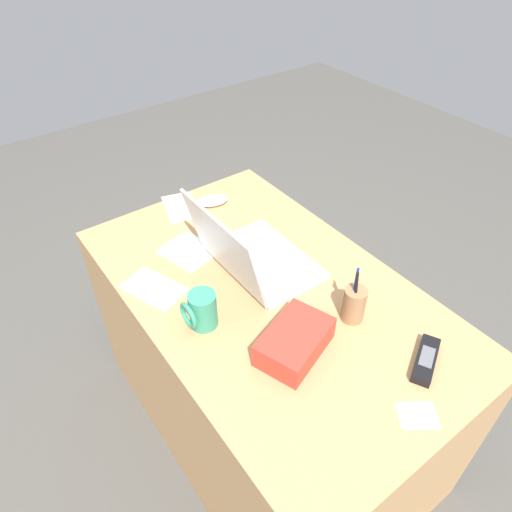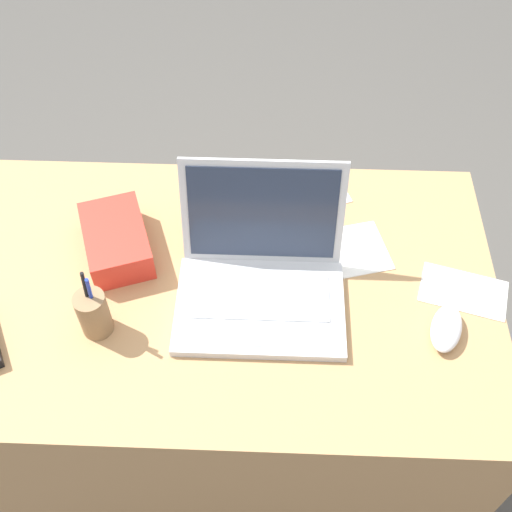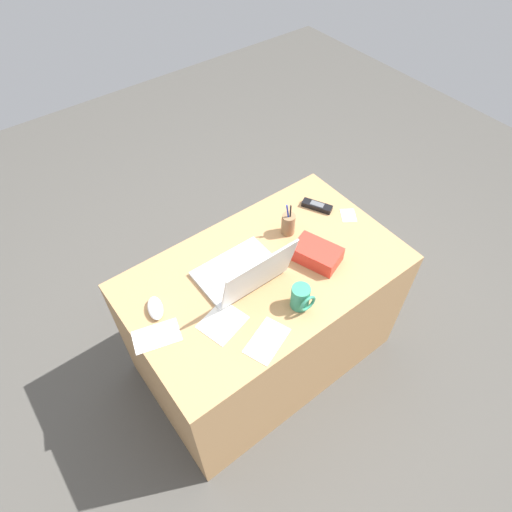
{
  "view_description": "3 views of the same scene",
  "coord_description": "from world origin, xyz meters",
  "px_view_note": "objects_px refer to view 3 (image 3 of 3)",
  "views": [
    {
      "loc": [
        -0.74,
        0.59,
        1.65
      ],
      "look_at": [
        0.05,
        0.01,
        0.81
      ],
      "focal_mm": 32.53,
      "sensor_mm": 36.0,
      "label": 1
    },
    {
      "loc": [
        0.12,
        -0.77,
        1.78
      ],
      "look_at": [
        0.09,
        -0.0,
        0.81
      ],
      "focal_mm": 44.86,
      "sensor_mm": 36.0,
      "label": 2
    },
    {
      "loc": [
        0.73,
        0.89,
        2.15
      ],
      "look_at": [
        0.03,
        -0.03,
        0.8
      ],
      "focal_mm": 31.04,
      "sensor_mm": 36.0,
      "label": 3
    }
  ],
  "objects_px": {
    "laptop": "(245,273)",
    "computer_mouse": "(155,308)",
    "pen_holder": "(288,224)",
    "coffee_mug_white": "(301,297)",
    "snack_bag": "(317,254)",
    "cordless_phone": "(317,206)"
  },
  "relations": [
    {
      "from": "laptop",
      "to": "snack_bag",
      "type": "xyz_separation_m",
      "value": [
        -0.31,
        0.09,
        -0.02
      ]
    },
    {
      "from": "coffee_mug_white",
      "to": "cordless_phone",
      "type": "relative_size",
      "value": 0.72
    },
    {
      "from": "laptop",
      "to": "computer_mouse",
      "type": "relative_size",
      "value": 3.01
    },
    {
      "from": "coffee_mug_white",
      "to": "snack_bag",
      "type": "bearing_deg",
      "value": -146.25
    },
    {
      "from": "pen_holder",
      "to": "coffee_mug_white",
      "type": "bearing_deg",
      "value": 57.35
    },
    {
      "from": "coffee_mug_white",
      "to": "cordless_phone",
      "type": "bearing_deg",
      "value": -138.82
    },
    {
      "from": "laptop",
      "to": "pen_holder",
      "type": "xyz_separation_m",
      "value": [
        -0.32,
        -0.1,
        0.0
      ]
    },
    {
      "from": "computer_mouse",
      "to": "coffee_mug_white",
      "type": "bearing_deg",
      "value": 163.24
    },
    {
      "from": "laptop",
      "to": "snack_bag",
      "type": "relative_size",
      "value": 1.72
    },
    {
      "from": "snack_bag",
      "to": "laptop",
      "type": "bearing_deg",
      "value": -16.59
    },
    {
      "from": "laptop",
      "to": "snack_bag",
      "type": "height_order",
      "value": "laptop"
    },
    {
      "from": "pen_holder",
      "to": "snack_bag",
      "type": "height_order",
      "value": "pen_holder"
    },
    {
      "from": "computer_mouse",
      "to": "snack_bag",
      "type": "distance_m",
      "value": 0.7
    },
    {
      "from": "coffee_mug_white",
      "to": "computer_mouse",
      "type": "bearing_deg",
      "value": -34.74
    },
    {
      "from": "computer_mouse",
      "to": "pen_holder",
      "type": "relative_size",
      "value": 0.66
    },
    {
      "from": "coffee_mug_white",
      "to": "snack_bag",
      "type": "xyz_separation_m",
      "value": [
        -0.21,
        -0.14,
        -0.02
      ]
    },
    {
      "from": "laptop",
      "to": "computer_mouse",
      "type": "xyz_separation_m",
      "value": [
        0.36,
        -0.09,
        -0.03
      ]
    },
    {
      "from": "snack_bag",
      "to": "computer_mouse",
      "type": "bearing_deg",
      "value": -15.21
    },
    {
      "from": "cordless_phone",
      "to": "laptop",
      "type": "bearing_deg",
      "value": 15.11
    },
    {
      "from": "computer_mouse",
      "to": "pen_holder",
      "type": "height_order",
      "value": "pen_holder"
    },
    {
      "from": "coffee_mug_white",
      "to": "cordless_phone",
      "type": "height_order",
      "value": "coffee_mug_white"
    },
    {
      "from": "laptop",
      "to": "cordless_phone",
      "type": "relative_size",
      "value": 2.28
    }
  ]
}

